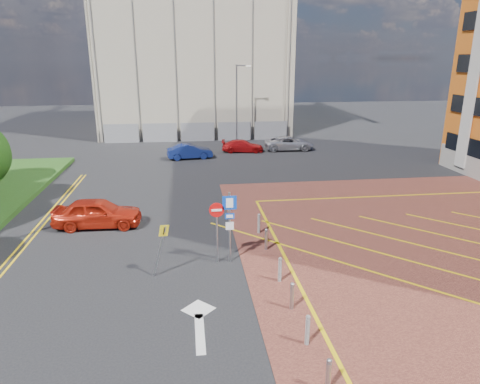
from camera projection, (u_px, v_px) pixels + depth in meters
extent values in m
plane|color=black|center=(220.00, 273.00, 17.83)|extent=(140.00, 140.00, 0.00)
cylinder|color=#9EA0A8|center=(237.00, 105.00, 43.62)|extent=(0.16, 0.16, 8.00)
cylinder|color=#9EA0A8|center=(242.00, 66.00, 42.54)|extent=(1.20, 0.10, 0.10)
cube|color=silver|center=(248.00, 66.00, 42.62)|extent=(0.50, 0.15, 0.12)
cylinder|color=#9EA0A8|center=(230.00, 228.00, 18.36)|extent=(0.10, 0.10, 3.20)
cube|color=#0A3AB3|center=(230.00, 203.00, 17.99)|extent=(0.60, 0.04, 0.60)
cube|color=white|center=(230.00, 203.00, 17.96)|extent=(0.30, 0.02, 0.42)
cube|color=#0A3AB3|center=(230.00, 216.00, 18.17)|extent=(0.40, 0.04, 0.25)
cube|color=white|center=(230.00, 216.00, 18.14)|extent=(0.28, 0.02, 0.14)
cube|color=white|center=(230.00, 226.00, 18.30)|extent=(0.35, 0.04, 0.35)
cylinder|color=#9EA0A8|center=(217.00, 234.00, 18.37)|extent=(0.08, 0.08, 2.70)
cylinder|color=red|center=(217.00, 210.00, 18.01)|extent=(0.64, 0.04, 0.64)
cube|color=white|center=(217.00, 210.00, 17.99)|extent=(0.44, 0.02, 0.10)
cylinder|color=#9EA0A8|center=(160.00, 251.00, 17.29)|extent=(0.66, 0.08, 2.14)
cube|color=yellow|center=(164.00, 231.00, 17.02)|extent=(0.42, 0.42, 0.55)
cylinder|color=#9EA0A8|center=(328.00, 377.00, 11.34)|extent=(0.14, 0.14, 0.90)
cylinder|color=black|center=(307.00, 332.00, 13.23)|extent=(0.14, 0.14, 0.90)
cylinder|color=#9EA0A8|center=(292.00, 297.00, 15.12)|extent=(0.14, 0.14, 0.90)
cylinder|color=black|center=(280.00, 271.00, 17.02)|extent=(0.14, 0.14, 0.90)
cylinder|color=#9EA0A8|center=(266.00, 240.00, 19.86)|extent=(0.14, 0.14, 0.90)
cylinder|color=black|center=(259.00, 225.00, 21.75)|extent=(0.14, 0.14, 0.90)
cube|color=#B7A995|center=(193.00, 38.00, 52.42)|extent=(21.20, 19.20, 22.00)
cube|color=gray|center=(207.00, 132.00, 46.06)|extent=(21.60, 0.06, 2.00)
imported|color=red|center=(97.00, 213.00, 22.55)|extent=(4.59, 1.98, 1.55)
imported|color=navy|center=(190.00, 151.00, 37.96)|extent=(4.13, 1.91, 1.31)
imported|color=#AF0F11|center=(243.00, 146.00, 40.77)|extent=(4.14, 2.10, 1.15)
imported|color=#B2B1B9|center=(289.00, 143.00, 41.59)|extent=(4.86, 2.37, 1.33)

